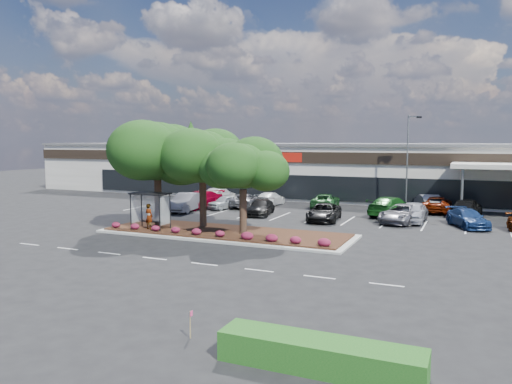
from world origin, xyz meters
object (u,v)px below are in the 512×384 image
at_px(light_pole, 408,169).
at_px(car_1, 187,202).
at_px(car_0, 199,200).
at_px(survey_stake, 191,321).

bearing_deg(light_pole, car_1, -154.63).
relative_size(car_0, car_1, 1.11).
height_order(light_pole, car_1, light_pole).
distance_m(survey_stake, car_1, 30.40).
distance_m(light_pole, car_0, 20.21).
bearing_deg(car_0, light_pole, 29.75).
relative_size(survey_stake, car_1, 0.18).
xyz_separation_m(light_pole, survey_stake, (-2.81, -34.77, -3.33)).
distance_m(survey_stake, car_0, 32.39).
height_order(car_0, car_1, car_1).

